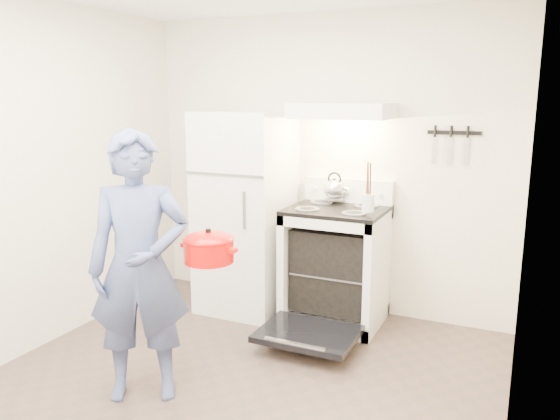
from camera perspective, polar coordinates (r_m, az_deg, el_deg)
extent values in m
plane|color=#4A3931|center=(3.53, -6.46, -19.32)|extent=(3.60, 3.60, 0.00)
cube|color=beige|center=(4.69, 4.68, 4.74)|extent=(3.20, 0.02, 2.50)
cube|color=silver|center=(4.67, -3.58, -0.24)|extent=(0.70, 0.70, 1.70)
cube|color=silver|center=(4.48, 5.84, -5.96)|extent=(0.76, 0.65, 0.92)
cube|color=black|center=(4.36, 5.97, 0.00)|extent=(0.76, 0.65, 0.03)
cube|color=silver|center=(4.60, 7.15, 2.05)|extent=(0.76, 0.07, 0.20)
cube|color=black|center=(4.08, 2.94, -12.79)|extent=(0.70, 0.54, 0.04)
cube|color=slate|center=(4.49, 5.84, -6.21)|extent=(0.60, 0.52, 0.01)
cube|color=silver|center=(4.34, 6.52, 10.25)|extent=(0.76, 0.50, 0.12)
cube|color=black|center=(4.40, 17.74, 7.70)|extent=(0.40, 0.02, 0.03)
cylinder|color=#926D4B|center=(4.51, 6.05, -5.94)|extent=(0.33, 0.33, 0.02)
cylinder|color=silver|center=(4.10, 9.19, 0.72)|extent=(0.10, 0.10, 0.13)
imported|color=navy|center=(3.37, -14.48, -5.85)|extent=(0.71, 0.65, 1.64)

